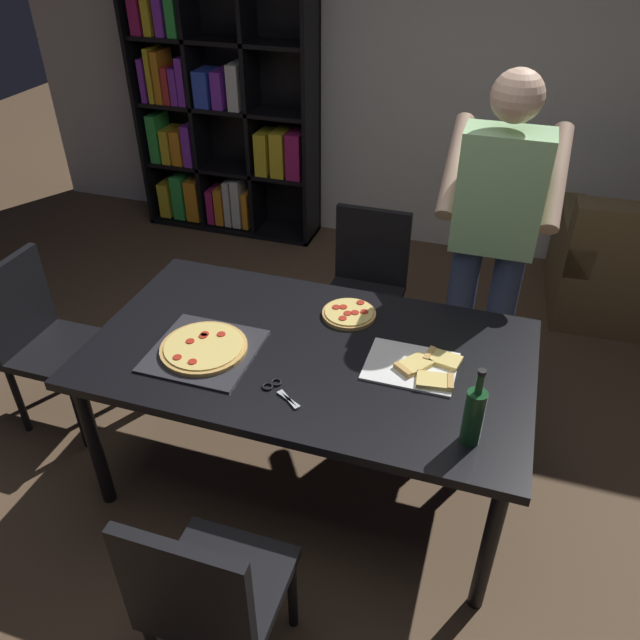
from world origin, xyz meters
TOP-DOWN VIEW (x-y plane):
  - ground_plane at (0.00, 0.00)m, footprint 12.00×12.00m
  - back_wall at (0.00, 2.60)m, footprint 6.40×0.10m
  - dining_table at (0.00, 0.00)m, footprint 1.83×1.04m
  - chair_near_camera at (-0.00, -1.00)m, footprint 0.42×0.42m
  - chair_far_side at (0.00, 1.00)m, footprint 0.42×0.42m
  - chair_left_end at (-1.40, 0.00)m, footprint 0.42×0.42m
  - bookshelf at (-1.54, 2.38)m, footprint 1.40×0.35m
  - person_serving_pizza at (0.65, 0.78)m, footprint 0.55×0.54m
  - pepperoni_pizza_on_tray at (-0.41, -0.15)m, footprint 0.42×0.42m
  - pizza_slices_on_towel at (0.46, 0.01)m, footprint 0.38×0.28m
  - wine_bottle at (0.70, -0.32)m, footprint 0.07×0.07m
  - kitchen_scissors at (-0.03, -0.28)m, footprint 0.19×0.15m
  - second_pizza_plain at (0.09, 0.29)m, footprint 0.24×0.24m

SIDE VIEW (x-z plane):
  - ground_plane at x=0.00m, z-range 0.00..0.00m
  - chair_near_camera at x=0.00m, z-range 0.06..0.96m
  - chair_far_side at x=0.00m, z-range 0.06..0.96m
  - chair_left_end at x=-1.40m, z-range 0.06..0.96m
  - dining_table at x=0.00m, z-range 0.31..1.06m
  - kitchen_scissors at x=-0.03m, z-range 0.75..0.76m
  - pizza_slices_on_towel at x=0.46m, z-range 0.75..0.78m
  - second_pizza_plain at x=0.09m, z-range 0.75..0.78m
  - pepperoni_pizza_on_tray at x=-0.41m, z-range 0.75..0.78m
  - wine_bottle at x=0.70m, z-range 0.71..1.03m
  - bookshelf at x=-1.54m, z-range -0.07..1.88m
  - person_serving_pizza at x=0.65m, z-range 0.12..1.87m
  - back_wall at x=0.00m, z-range 0.00..2.80m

